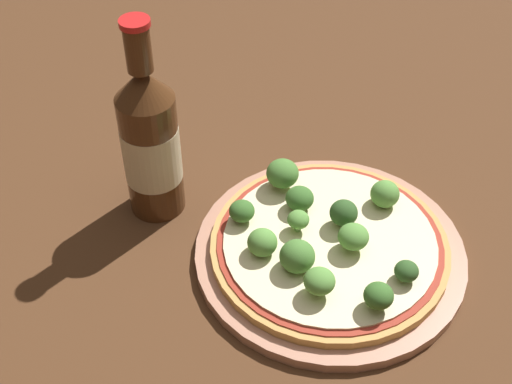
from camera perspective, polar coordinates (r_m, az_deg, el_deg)
ground_plane at (r=0.74m, az=4.81°, el=-5.63°), size 3.00×3.00×0.00m
plate at (r=0.74m, az=5.77°, el=-4.69°), size 0.28×0.28×0.01m
pizza at (r=0.73m, az=5.70°, el=-3.99°), size 0.24×0.24×0.01m
broccoli_floret_0 at (r=0.71m, az=7.80°, el=-3.57°), size 0.03×0.03×0.03m
broccoli_floret_1 at (r=0.69m, az=11.95°, el=-6.22°), size 0.02×0.02×0.02m
broccoli_floret_2 at (r=0.72m, az=3.41°, el=-2.24°), size 0.02×0.02×0.02m
broccoli_floret_3 at (r=0.76m, az=10.27°, el=-0.15°), size 0.03×0.03×0.03m
broccoli_floret_4 at (r=0.67m, az=5.10°, el=-7.13°), size 0.03×0.03×0.03m
broccoli_floret_5 at (r=0.73m, az=-1.14°, el=-1.54°), size 0.03×0.03×0.02m
broccoli_floret_6 at (r=0.69m, az=3.32°, el=-5.16°), size 0.03×0.03×0.03m
broccoli_floret_7 at (r=0.76m, az=2.13°, el=1.49°), size 0.04×0.04×0.03m
broccoli_floret_8 at (r=0.74m, az=3.51°, el=-0.52°), size 0.03×0.03×0.03m
broccoli_floret_9 at (r=0.70m, az=0.51°, el=-4.06°), size 0.03×0.03×0.03m
broccoli_floret_10 at (r=0.73m, az=7.03°, el=-1.68°), size 0.03×0.03×0.03m
broccoli_floret_11 at (r=0.66m, az=9.78°, el=-8.20°), size 0.03×0.03×0.03m
beer_bottle at (r=0.74m, az=-8.45°, el=3.99°), size 0.06×0.06×0.23m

